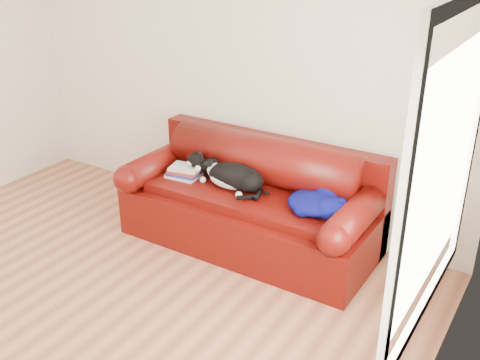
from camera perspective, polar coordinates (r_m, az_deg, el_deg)
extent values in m
plane|color=brown|center=(4.17, -16.71, -13.04)|extent=(4.50, 4.50, 0.00)
cube|color=beige|center=(4.99, -1.22, 10.87)|extent=(4.50, 0.02, 2.60)
cube|color=beige|center=(2.40, 17.96, -6.05)|extent=(0.02, 4.00, 2.60)
cube|color=white|center=(2.58, 20.01, 0.84)|extent=(0.01, 1.10, 1.30)
cube|color=white|center=(2.58, 20.01, 0.84)|extent=(0.03, 1.30, 1.50)
cube|color=#3D0D02|center=(4.72, 0.97, -4.17)|extent=(2.10, 0.90, 0.42)
cube|color=#3D0D02|center=(4.57, 0.67, -1.78)|extent=(1.66, 0.62, 0.10)
cylinder|color=black|center=(5.07, -10.06, -4.78)|extent=(0.06, 0.06, 0.05)
cylinder|color=black|center=(4.22, 9.62, -11.37)|extent=(0.06, 0.06, 0.05)
cylinder|color=black|center=(5.52, -5.53, -1.99)|extent=(0.06, 0.06, 0.05)
cylinder|color=black|center=(4.74, 12.81, -7.28)|extent=(0.06, 0.06, 0.05)
cube|color=#3D0D02|center=(4.90, 3.18, -0.25)|extent=(2.10, 0.18, 0.85)
cylinder|color=#3D0D02|center=(4.71, 2.59, 2.09)|extent=(1.70, 0.40, 0.40)
cylinder|color=#3D0D02|center=(5.07, -8.02, 1.83)|extent=(0.24, 0.88, 0.24)
sphere|color=#3D0D02|center=(4.78, -11.37, 0.10)|extent=(0.24, 0.24, 0.24)
cylinder|color=#3D0D02|center=(4.22, 11.89, -3.36)|extent=(0.24, 0.88, 0.24)
sphere|color=#3D0D02|center=(3.85, 9.50, -5.98)|extent=(0.24, 0.24, 0.24)
cube|color=beige|center=(4.84, -5.62, 0.47)|extent=(0.29, 0.23, 0.02)
cube|color=white|center=(4.84, -5.62, 0.47)|extent=(0.27, 0.22, 0.02)
cube|color=navy|center=(4.83, -5.64, 0.74)|extent=(0.29, 0.23, 0.02)
cube|color=white|center=(4.83, -5.64, 0.74)|extent=(0.27, 0.22, 0.02)
cube|color=#A22D12|center=(4.82, -5.65, 1.02)|extent=(0.29, 0.24, 0.02)
cube|color=white|center=(4.82, -5.65, 1.02)|extent=(0.27, 0.23, 0.02)
cube|color=silver|center=(4.81, -5.66, 1.29)|extent=(0.29, 0.24, 0.02)
cube|color=white|center=(4.81, -5.66, 1.29)|extent=(0.27, 0.23, 0.02)
ellipsoid|color=black|center=(4.58, -0.45, 0.38)|extent=(0.54, 0.35, 0.21)
ellipsoid|color=silver|center=(4.57, -1.16, -0.21)|extent=(0.37, 0.21, 0.13)
ellipsoid|color=silver|center=(4.68, -2.52, 0.98)|extent=(0.16, 0.15, 0.13)
ellipsoid|color=black|center=(4.50, 1.10, -0.28)|extent=(0.24, 0.24, 0.18)
ellipsoid|color=black|center=(4.76, -3.40, 2.18)|extent=(0.17, 0.16, 0.13)
ellipsoid|color=silver|center=(4.75, -3.90, 1.89)|extent=(0.08, 0.07, 0.05)
sphere|color=#BF7272|center=(4.75, -4.11, 1.93)|extent=(0.02, 0.02, 0.02)
cone|color=black|center=(4.70, -3.57, 2.69)|extent=(0.06, 0.06, 0.06)
cone|color=black|center=(4.75, -2.97, 2.93)|extent=(0.06, 0.06, 0.06)
cylinder|color=black|center=(4.44, 1.89, -1.46)|extent=(0.09, 0.18, 0.05)
sphere|color=silver|center=(4.73, -3.07, 0.09)|extent=(0.05, 0.05, 0.05)
sphere|color=silver|center=(4.44, -0.12, -1.53)|extent=(0.05, 0.05, 0.05)
ellipsoid|color=#020B43|center=(4.26, 7.57, -2.31)|extent=(0.42, 0.39, 0.13)
ellipsoid|color=#020B43|center=(4.17, 9.12, -2.88)|extent=(0.26, 0.23, 0.15)
ellipsoid|color=#020B43|center=(4.36, 6.68, -1.85)|extent=(0.26, 0.30, 0.10)
ellipsoid|color=#020B43|center=(4.35, 8.69, -1.67)|extent=(0.22, 0.17, 0.15)
ellipsoid|color=#020B43|center=(4.20, 6.52, -2.95)|extent=(0.16, 0.18, 0.10)
ellipsoid|color=silver|center=(4.17, 8.12, -2.67)|extent=(0.19, 0.07, 0.04)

